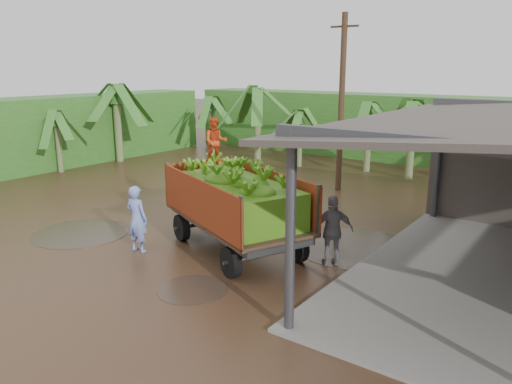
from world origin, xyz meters
TOP-DOWN VIEW (x-y plane):
  - ground at (0.00, 0.00)m, footprint 100.00×100.00m
  - hedge_north at (-2.00, 16.00)m, footprint 22.00×3.00m
  - hedge_west at (-14.00, 4.00)m, footprint 3.00×18.00m
  - banana_trailer at (1.66, -0.77)m, footprint 6.64×4.05m
  - man_blue at (-0.55, -2.47)m, footprint 0.74×0.52m
  - man_grey at (4.39, -0.13)m, footprint 1.13×1.09m
  - utility_pole at (0.76, 7.42)m, footprint 1.20×0.24m
  - banana_plants at (-4.64, 8.24)m, footprint 24.26×17.79m

SIDE VIEW (x-z plane):
  - ground at x=0.00m, z-range 0.00..0.00m
  - man_grey at x=4.39m, z-range 0.00..1.90m
  - man_blue at x=-0.55m, z-range 0.00..1.92m
  - banana_trailer at x=1.66m, z-range -0.39..3.29m
  - hedge_north at x=-2.00m, z-range 0.00..3.60m
  - hedge_west at x=-14.00m, z-range 0.00..3.60m
  - banana_plants at x=-4.64m, z-range -0.28..4.03m
  - utility_pole at x=0.76m, z-range 0.06..7.26m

